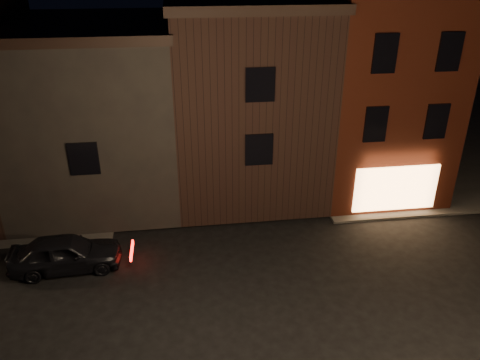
# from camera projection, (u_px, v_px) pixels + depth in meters

# --- Properties ---
(ground) EXTENTS (120.00, 120.00, 0.00)m
(ground) POSITION_uv_depth(u_px,v_px,m) (242.00, 307.00, 16.49)
(ground) COLOR black
(ground) RESTS_ON ground
(sidewalk_far_right) EXTENTS (30.00, 30.00, 0.12)m
(sidewalk_far_right) POSITION_uv_depth(u_px,v_px,m) (457.00, 112.00, 36.78)
(sidewalk_far_right) COLOR #2D2B28
(sidewalk_far_right) RESTS_ON ground
(corner_building) EXTENTS (6.50, 8.50, 10.50)m
(corner_building) POSITION_uv_depth(u_px,v_px,m) (373.00, 83.00, 23.59)
(corner_building) COLOR #46170C
(corner_building) RESTS_ON ground
(row_building_a) EXTENTS (7.30, 10.30, 9.40)m
(row_building_a) POSITION_uv_depth(u_px,v_px,m) (242.00, 93.00, 23.95)
(row_building_a) COLOR black
(row_building_a) RESTS_ON ground
(row_building_b) EXTENTS (7.80, 10.30, 8.40)m
(row_building_b) POSITION_uv_depth(u_px,v_px,m) (98.00, 108.00, 23.27)
(row_building_b) COLOR black
(row_building_b) RESTS_ON ground
(parked_car_a) EXTENTS (4.31, 1.93, 1.44)m
(parked_car_a) POSITION_uv_depth(u_px,v_px,m) (66.00, 253.00, 18.23)
(parked_car_a) COLOR black
(parked_car_a) RESTS_ON ground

